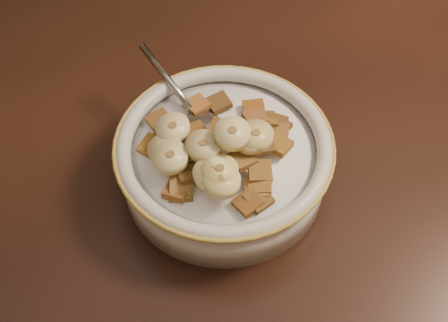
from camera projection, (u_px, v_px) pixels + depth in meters
name	position (u px, v px, depth m)	size (l,w,h in m)	color
table	(415.00, 168.00, 0.63)	(1.40, 0.90, 0.04)	#341910
chair	(137.00, 80.00, 1.13)	(0.38, 0.38, 0.85)	black
cereal_bowl	(224.00, 166.00, 0.58)	(0.19, 0.19, 0.05)	silver
milk	(224.00, 151.00, 0.56)	(0.16, 0.16, 0.00)	white
spoon	(205.00, 126.00, 0.58)	(0.03, 0.05, 0.01)	gray
cereal_square_0	(258.00, 199.00, 0.52)	(0.02, 0.02, 0.01)	brown
cereal_square_1	(242.00, 159.00, 0.54)	(0.02, 0.02, 0.01)	olive
cereal_square_2	(260.00, 171.00, 0.53)	(0.02, 0.02, 0.01)	brown
cereal_square_3	(276.00, 124.00, 0.57)	(0.02, 0.02, 0.01)	brown
cereal_square_4	(260.00, 183.00, 0.53)	(0.02, 0.02, 0.01)	brown
cereal_square_5	(197.00, 105.00, 0.59)	(0.02, 0.02, 0.01)	#9B5625
cereal_square_6	(257.00, 189.00, 0.53)	(0.02, 0.02, 0.01)	brown
cereal_square_7	(204.00, 170.00, 0.54)	(0.02, 0.02, 0.01)	brown
cereal_square_8	(266.00, 120.00, 0.57)	(0.02, 0.02, 0.01)	brown
cereal_square_9	(196.00, 132.00, 0.56)	(0.02, 0.02, 0.01)	brown
cereal_square_10	(279.00, 145.00, 0.56)	(0.02, 0.02, 0.01)	#986A1D
cereal_square_11	(151.00, 147.00, 0.56)	(0.02, 0.02, 0.01)	brown
cereal_square_12	(177.00, 191.00, 0.53)	(0.02, 0.02, 0.01)	brown
cereal_square_13	(220.00, 130.00, 0.55)	(0.02, 0.02, 0.01)	brown
cereal_square_14	(254.00, 109.00, 0.58)	(0.02, 0.02, 0.01)	#945019
cereal_square_15	(277.00, 133.00, 0.57)	(0.02, 0.02, 0.01)	#975E2F
cereal_square_16	(160.00, 121.00, 0.58)	(0.02, 0.02, 0.01)	brown
cereal_square_17	(256.00, 119.00, 0.57)	(0.02, 0.02, 0.01)	brown
cereal_square_18	(248.00, 203.00, 0.52)	(0.02, 0.02, 0.01)	brown
cereal_square_19	(180.00, 191.00, 0.53)	(0.02, 0.02, 0.01)	brown
cereal_square_20	(257.00, 144.00, 0.55)	(0.02, 0.02, 0.01)	brown
cereal_square_21	(177.00, 160.00, 0.54)	(0.02, 0.02, 0.01)	brown
cereal_square_22	(278.00, 126.00, 0.57)	(0.02, 0.02, 0.01)	brown
cereal_square_23	(262.00, 144.00, 0.55)	(0.02, 0.02, 0.01)	brown
cereal_square_24	(157.00, 143.00, 0.56)	(0.02, 0.02, 0.01)	brown
cereal_square_25	(202.00, 143.00, 0.54)	(0.02, 0.02, 0.01)	#9A6034
cereal_square_26	(219.00, 103.00, 0.59)	(0.02, 0.02, 0.01)	brown
cereal_square_27	(189.00, 173.00, 0.54)	(0.02, 0.02, 0.01)	brown
cereal_square_28	(181.00, 185.00, 0.53)	(0.02, 0.02, 0.01)	brown
banana_slice_0	(173.00, 129.00, 0.55)	(0.03, 0.03, 0.01)	#FBEAA1
banana_slice_1	(220.00, 171.00, 0.52)	(0.03, 0.03, 0.01)	#F0E57B
banana_slice_2	(232.00, 134.00, 0.53)	(0.03, 0.03, 0.01)	#F3E89F
banana_slice_3	(166.00, 150.00, 0.54)	(0.03, 0.03, 0.01)	#CBBF84
banana_slice_4	(212.00, 174.00, 0.52)	(0.03, 0.03, 0.01)	#FFED97
banana_slice_5	(222.00, 182.00, 0.51)	(0.03, 0.03, 0.01)	#E3D68B
banana_slice_6	(204.00, 146.00, 0.53)	(0.03, 0.03, 0.01)	#E6CB87
banana_slice_7	(256.00, 136.00, 0.54)	(0.03, 0.03, 0.01)	tan
banana_slice_8	(171.00, 158.00, 0.53)	(0.03, 0.03, 0.01)	#F4E690
banana_slice_9	(250.00, 138.00, 0.54)	(0.03, 0.03, 0.01)	#F5E4A1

